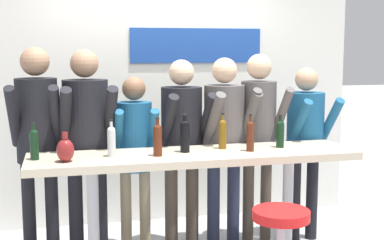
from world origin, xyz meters
TOP-DOWN VIEW (x-y plane):
  - back_wall at (0.00, 1.50)m, footprint 4.21×0.12m
  - tasting_table at (-0.00, 0.00)m, footprint 2.61×0.63m
  - person_far_left at (-1.22, 0.55)m, footprint 0.44×0.57m
  - person_left at (-0.82, 0.52)m, footprint 0.48×0.59m
  - person_center_left at (-0.40, 0.57)m, footprint 0.38×0.49m
  - person_center at (0.02, 0.55)m, footprint 0.47×0.58m
  - person_center_right at (0.40, 0.50)m, footprint 0.47×0.58m
  - person_right at (0.75, 0.54)m, footprint 0.40×0.54m
  - person_far_right at (1.21, 0.51)m, footprint 0.45×0.55m
  - wine_bottle_0 at (0.75, 0.05)m, footprint 0.07×0.07m
  - wine_bottle_1 at (-0.31, -0.06)m, footprint 0.07×0.07m
  - wine_bottle_2 at (0.45, -0.05)m, footprint 0.06×0.06m
  - wine_bottle_3 at (0.26, 0.11)m, footprint 0.06×0.06m
  - wine_bottle_4 at (-0.07, 0.04)m, footprint 0.08×0.08m
  - wine_bottle_5 at (-1.23, 0.02)m, footprint 0.06×0.06m
  - wine_bottle_6 at (-0.66, -0.00)m, footprint 0.06×0.06m
  - decorative_vase at (-1.00, -0.11)m, footprint 0.13×0.13m

SIDE VIEW (x-z plane):
  - tasting_table at x=0.00m, z-range 0.36..1.37m
  - person_center_left at x=-0.40m, z-range 0.20..1.79m
  - person_far_right at x=1.21m, z-range 0.20..1.86m
  - person_center at x=0.02m, z-range 0.21..1.94m
  - person_center_right at x=0.40m, z-range 0.21..1.96m
  - decorative_vase at x=-1.00m, z-range 0.99..1.21m
  - person_right at x=0.75m, z-range 0.23..2.01m
  - person_left at x=-0.82m, z-range 0.22..2.05m
  - wine_bottle_0 at x=0.75m, z-range 1.00..1.27m
  - wine_bottle_5 at x=-1.23m, z-range 1.00..1.28m
  - wine_bottle_6 at x=-0.66m, z-range 1.00..1.28m
  - wine_bottle_3 at x=0.26m, z-range 1.00..1.29m
  - wine_bottle_2 at x=0.45m, z-range 0.99..1.30m
  - wine_bottle_1 at x=-0.31m, z-range 1.00..1.30m
  - wine_bottle_4 at x=-0.07m, z-range 1.00..1.31m
  - person_far_left at x=-1.22m, z-range 0.23..2.08m
  - back_wall at x=0.00m, z-range 0.00..2.74m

